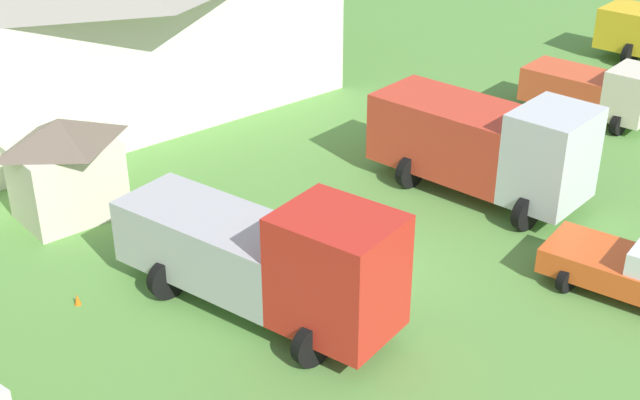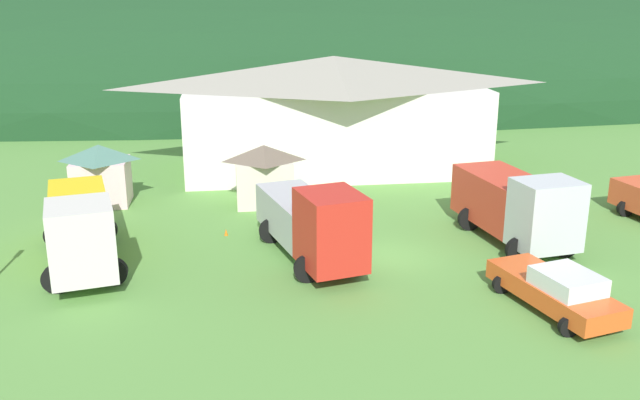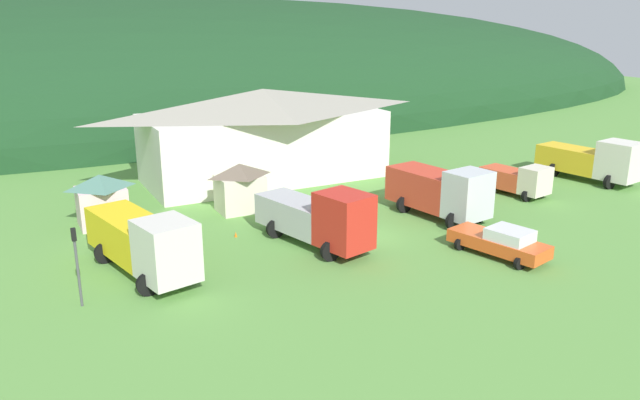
# 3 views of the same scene
# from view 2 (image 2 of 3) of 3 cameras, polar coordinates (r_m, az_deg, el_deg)

# --- Properties ---
(ground_plane) EXTENTS (200.00, 200.00, 0.00)m
(ground_plane) POSITION_cam_2_polar(r_m,az_deg,el_deg) (29.82, 5.55, -4.74)
(ground_plane) COLOR #5B9342
(forested_hill_backdrop) EXTENTS (176.50, 60.00, 29.77)m
(forested_hill_backdrop) POSITION_cam_2_polar(r_m,az_deg,el_deg) (83.46, -3.08, 9.40)
(forested_hill_backdrop) COLOR #193D1E
(forested_hill_backdrop) RESTS_ON ground
(depot_building) EXTENTS (19.58, 8.81, 7.07)m
(depot_building) POSITION_cam_2_polar(r_m,az_deg,el_deg) (43.48, 1.10, 7.25)
(depot_building) COLOR white
(depot_building) RESTS_ON ground
(play_shed_cream) EXTENTS (3.16, 2.47, 3.23)m
(play_shed_cream) POSITION_cam_2_polar(r_m,az_deg,el_deg) (36.52, -4.61, 2.12)
(play_shed_cream) COLOR beige
(play_shed_cream) RESTS_ON ground
(play_shed_pink) EXTENTS (3.05, 2.69, 3.22)m
(play_shed_pink) POSITION_cam_2_polar(r_m,az_deg,el_deg) (38.33, -17.57, 2.08)
(play_shed_pink) COLOR beige
(play_shed_pink) RESTS_ON ground
(flatbed_truck_yellow) EXTENTS (4.25, 8.81, 3.38)m
(flatbed_truck_yellow) POSITION_cam_2_polar(r_m,az_deg,el_deg) (29.90, -19.11, -2.03)
(flatbed_truck_yellow) COLOR silver
(flatbed_truck_yellow) RESTS_ON ground
(crane_truck_red) EXTENTS (4.14, 8.22, 3.52)m
(crane_truck_red) POSITION_cam_2_polar(r_m,az_deg,el_deg) (28.75, -0.58, -1.82)
(crane_truck_red) COLOR red
(crane_truck_red) RESTS_ON ground
(tow_truck_silver) EXTENTS (4.00, 7.35, 3.46)m
(tow_truck_silver) POSITION_cam_2_polar(r_m,az_deg,el_deg) (32.09, 15.86, -0.34)
(tow_truck_silver) COLOR silver
(tow_truck_silver) RESTS_ON ground
(service_pickup_orange) EXTENTS (3.21, 5.71, 1.66)m
(service_pickup_orange) POSITION_cam_2_polar(r_m,az_deg,el_deg) (26.05, 18.86, -6.96)
(service_pickup_orange) COLOR #E15521
(service_pickup_orange) RESTS_ON ground
(traffic_cone_near_pickup) EXTENTS (0.36, 0.36, 0.62)m
(traffic_cone_near_pickup) POSITION_cam_2_polar(r_m,az_deg,el_deg) (32.59, -7.71, -2.90)
(traffic_cone_near_pickup) COLOR orange
(traffic_cone_near_pickup) RESTS_ON ground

